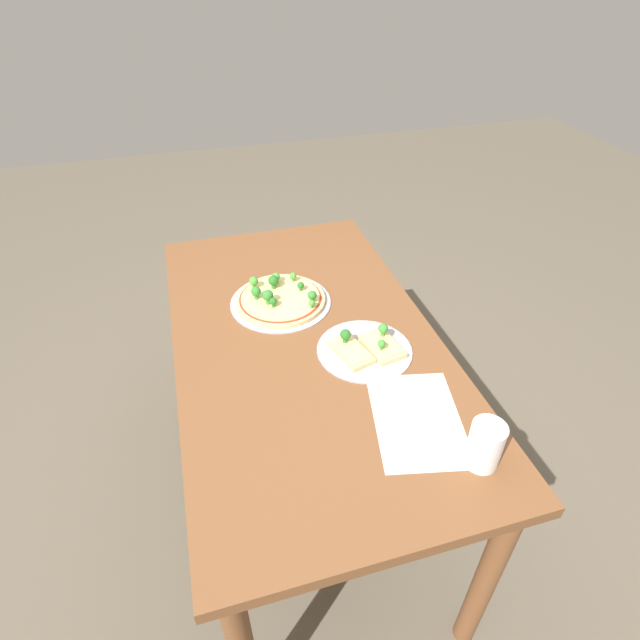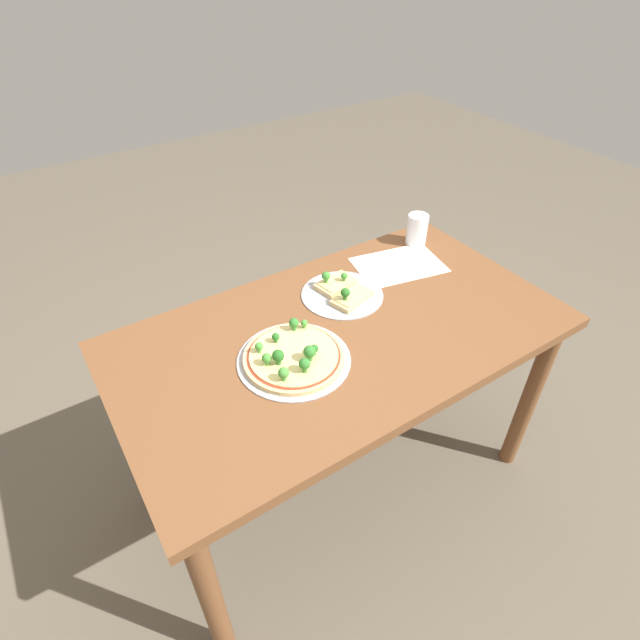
{
  "view_description": "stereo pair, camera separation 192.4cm",
  "coord_description": "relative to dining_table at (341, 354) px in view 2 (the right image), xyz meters",
  "views": [
    {
      "loc": [
        -1.11,
        0.27,
        1.71
      ],
      "look_at": [
        0.04,
        -0.06,
        0.78
      ],
      "focal_mm": 28.0,
      "sensor_mm": 36.0,
      "label": 1
    },
    {
      "loc": [
        0.69,
        0.94,
        1.75
      ],
      "look_at": [
        0.04,
        -0.06,
        0.78
      ],
      "focal_mm": 28.0,
      "sensor_mm": 36.0,
      "label": 2
    }
  ],
  "objects": [
    {
      "name": "paper_menu",
      "position": [
        -0.38,
        -0.19,
        0.1
      ],
      "size": [
        0.35,
        0.27,
        0.0
      ],
      "primitive_type": "cube",
      "rotation": [
        0.0,
        0.0,
        -0.21
      ],
      "color": "white",
      "rests_on": "dining_table"
    },
    {
      "name": "dining_table",
      "position": [
        0.0,
        0.0,
        0.0
      ],
      "size": [
        1.38,
        0.77,
        0.76
      ],
      "color": "brown",
      "rests_on": "ground_plane"
    },
    {
      "name": "drinking_cup",
      "position": [
        -0.54,
        -0.27,
        0.16
      ],
      "size": [
        0.08,
        0.08,
        0.12
      ],
      "primitive_type": "cylinder",
      "color": "white",
      "rests_on": "dining_table"
    },
    {
      "name": "pizza_tray_slice",
      "position": [
        -0.11,
        -0.15,
        0.11
      ],
      "size": [
        0.28,
        0.28,
        0.07
      ],
      "color": "#A3A3A8",
      "rests_on": "dining_table"
    },
    {
      "name": "ground_plane",
      "position": [
        0.0,
        0.0,
        -0.66
      ],
      "size": [
        8.0,
        8.0,
        0.0
      ],
      "primitive_type": "plane",
      "color": "brown"
    },
    {
      "name": "pizza_tray_whole",
      "position": [
        0.19,
        0.03,
        0.11
      ],
      "size": [
        0.33,
        0.33,
        0.07
      ],
      "color": "#A3A3A8",
      "rests_on": "dining_table"
    }
  ]
}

